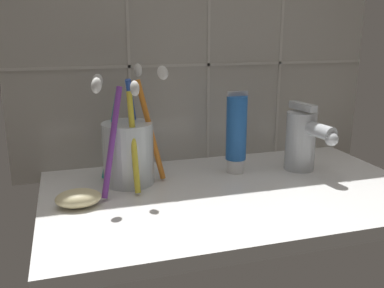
# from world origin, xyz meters

# --- Properties ---
(sink_counter) EXTENTS (0.59, 0.36, 0.02)m
(sink_counter) POSITION_xyz_m (0.00, 0.00, 0.01)
(sink_counter) COLOR white
(sink_counter) RESTS_ON ground
(tile_wall_backsplash) EXTENTS (0.69, 0.02, 0.52)m
(tile_wall_backsplash) POSITION_xyz_m (0.00, 0.18, 0.26)
(tile_wall_backsplash) COLOR #B7B2A8
(tile_wall_backsplash) RESTS_ON ground
(toothbrush_cup) EXTENTS (0.13, 0.14, 0.19)m
(toothbrush_cup) POSITION_xyz_m (-0.15, 0.07, 0.08)
(toothbrush_cup) COLOR silver
(toothbrush_cup) RESTS_ON sink_counter
(toothpaste_tube) EXTENTS (0.04, 0.04, 0.14)m
(toothpaste_tube) POSITION_xyz_m (0.03, 0.08, 0.09)
(toothpaste_tube) COLOR white
(toothpaste_tube) RESTS_ON sink_counter
(sink_faucet) EXTENTS (0.05, 0.12, 0.12)m
(sink_faucet) POSITION_xyz_m (0.15, 0.05, 0.08)
(sink_faucet) COLOR silver
(sink_faucet) RESTS_ON sink_counter
(soap_bar) EXTENTS (0.06, 0.05, 0.02)m
(soap_bar) POSITION_xyz_m (-0.24, -0.00, 0.03)
(soap_bar) COLOR beige
(soap_bar) RESTS_ON sink_counter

